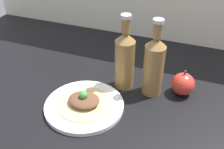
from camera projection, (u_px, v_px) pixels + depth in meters
ground_plane at (115, 104)px, 93.66cm from camera, size 180.00×110.00×4.00cm
plate at (84, 105)px, 88.80cm from camera, size 26.86×26.86×1.79cm
plated_food at (84, 101)px, 87.73cm from camera, size 18.25×18.25×5.28cm
cider_bottle_left at (124, 59)px, 93.12cm from camera, size 7.16×7.16×28.26cm
cider_bottle_right at (154, 65)px, 89.98cm from camera, size 7.16×7.16×28.26cm
apple at (183, 84)px, 93.38cm from camera, size 8.26×8.26×9.84cm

